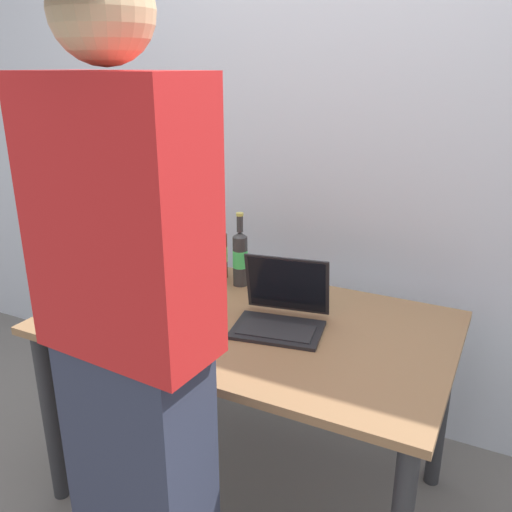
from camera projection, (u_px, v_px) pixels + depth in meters
The scene contains 9 objects.
ground_plane at pixel (249, 487), 2.22m from camera, with size 8.00×8.00×0.00m, color slate.
desk at pixel (249, 344), 2.00m from camera, with size 1.45×0.87×0.77m.
laptop at pixel (281, 310), 1.90m from camera, with size 0.35×0.32×0.24m.
beer_bottle_green at pixel (220, 252), 2.32m from camera, with size 0.07×0.07×0.29m.
beer_bottle_amber at pixel (240, 257), 2.23m from camera, with size 0.06×0.06×0.31m.
beer_bottle_brown at pixel (203, 256), 2.22m from camera, with size 0.08×0.08×0.32m.
person_figure at pixel (132, 350), 1.34m from camera, with size 0.45×0.32×1.89m.
coffee_mug at pixel (166, 259), 2.42m from camera, with size 0.12×0.08×0.11m.
back_wall at pixel (324, 146), 2.40m from camera, with size 6.00×0.10×2.60m, color silver.
Camera 1 is at (0.82, -1.57, 1.64)m, focal length 37.76 mm.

